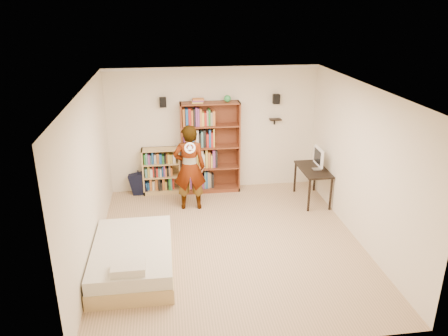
# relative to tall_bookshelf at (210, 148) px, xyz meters

# --- Properties ---
(ground) EXTENTS (4.50, 5.00, 0.01)m
(ground) POSITION_rel_tall_bookshelf_xyz_m (0.08, -2.32, -0.99)
(ground) COLOR tan
(ground) RESTS_ON ground
(room_shell) EXTENTS (4.52, 5.02, 2.71)m
(room_shell) POSITION_rel_tall_bookshelf_xyz_m (0.08, -2.32, 0.77)
(room_shell) COLOR #EFE7CD
(room_shell) RESTS_ON ground
(crown_molding) EXTENTS (4.50, 5.00, 0.06)m
(crown_molding) POSITION_rel_tall_bookshelf_xyz_m (0.08, -2.32, 1.68)
(crown_molding) COLOR white
(crown_molding) RESTS_ON room_shell
(speaker_left) EXTENTS (0.14, 0.12, 0.20)m
(speaker_left) POSITION_rel_tall_bookshelf_xyz_m (-0.97, 0.08, 1.01)
(speaker_left) COLOR black
(speaker_left) RESTS_ON room_shell
(speaker_right) EXTENTS (0.14, 0.12, 0.20)m
(speaker_right) POSITION_rel_tall_bookshelf_xyz_m (1.43, 0.08, 1.01)
(speaker_right) COLOR black
(speaker_right) RESTS_ON room_shell
(wall_shelf) EXTENTS (0.25, 0.16, 0.02)m
(wall_shelf) POSITION_rel_tall_bookshelf_xyz_m (1.43, 0.09, 0.56)
(wall_shelf) COLOR black
(wall_shelf) RESTS_ON room_shell
(tall_bookshelf) EXTENTS (1.25, 0.37, 1.99)m
(tall_bookshelf) POSITION_rel_tall_bookshelf_xyz_m (0.00, 0.00, 0.00)
(tall_bookshelf) COLOR brown
(tall_bookshelf) RESTS_ON ground
(low_bookshelf) EXTENTS (0.81, 0.30, 1.01)m
(low_bookshelf) POSITION_rel_tall_bookshelf_xyz_m (-1.07, 0.03, -0.49)
(low_bookshelf) COLOR tan
(low_bookshelf) RESTS_ON ground
(computer_desk) EXTENTS (0.53, 1.05, 0.72)m
(computer_desk) POSITION_rel_tall_bookshelf_xyz_m (2.05, -0.81, -0.63)
(computer_desk) COLOR black
(computer_desk) RESTS_ON ground
(imac) EXTENTS (0.16, 0.47, 0.46)m
(imac) POSITION_rel_tall_bookshelf_xyz_m (2.10, -0.87, -0.04)
(imac) COLOR white
(imac) RESTS_ON computer_desk
(daybed) EXTENTS (1.22, 1.88, 0.56)m
(daybed) POSITION_rel_tall_bookshelf_xyz_m (-1.53, -2.91, -0.71)
(daybed) COLOR silver
(daybed) RESTS_ON ground
(person) EXTENTS (0.66, 0.45, 1.74)m
(person) POSITION_rel_tall_bookshelf_xyz_m (-0.50, -0.82, -0.12)
(person) COLOR black
(person) RESTS_ON ground
(wii_wheel) EXTENTS (0.21, 0.08, 0.21)m
(wii_wheel) POSITION_rel_tall_bookshelf_xyz_m (-0.50, -1.14, 0.40)
(wii_wheel) COLOR white
(wii_wheel) RESTS_ON person
(navy_bag) EXTENTS (0.37, 0.25, 0.50)m
(navy_bag) POSITION_rel_tall_bookshelf_xyz_m (-1.58, 0.01, -0.74)
(navy_bag) COLOR black
(navy_bag) RESTS_ON ground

